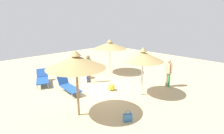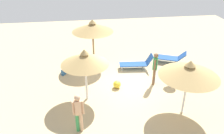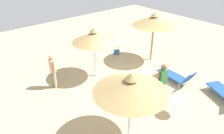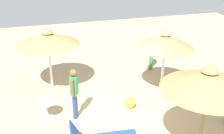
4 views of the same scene
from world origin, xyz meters
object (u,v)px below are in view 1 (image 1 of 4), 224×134
object	(u,v)px
side_table_round	(83,72)
parasol_umbrella_center	(110,45)
person_standing_near_right	(88,67)
beach_ball	(111,87)
parasol_umbrella_front	(143,56)
parasol_umbrella_near_left	(76,62)
lounge_chair_far_left	(68,85)
person_standing_far_right	(168,71)
handbag	(128,117)
lounge_chair_edge	(42,78)

from	to	relation	value
side_table_round	parasol_umbrella_center	bearing A→B (deg)	80.59
person_standing_near_right	beach_ball	world-z (taller)	person_standing_near_right
person_standing_near_right	beach_ball	xyz separation A→B (m)	(1.96, 0.10, -0.82)
parasol_umbrella_front	person_standing_near_right	xyz separation A→B (m)	(-3.51, -0.83, -1.09)
parasol_umbrella_near_left	lounge_chair_far_left	distance (m)	3.32
parasol_umbrella_center	person_standing_far_right	size ratio (longest dim) A/B	1.49
parasol_umbrella_center	handbag	size ratio (longest dim) A/B	5.13
parasol_umbrella_near_left	parasol_umbrella_front	bearing A→B (deg)	81.01
person_standing_near_right	side_table_round	bearing A→B (deg)	164.33
parasol_umbrella_front	handbag	size ratio (longest dim) A/B	5.23
parasol_umbrella_front	lounge_chair_far_left	bearing A→B (deg)	-139.79
parasol_umbrella_front	beach_ball	distance (m)	2.56
parasol_umbrella_near_left	parasol_umbrella_front	world-z (taller)	parasol_umbrella_near_left
person_standing_far_right	parasol_umbrella_center	bearing A→B (deg)	-173.31
parasol_umbrella_center	person_standing_far_right	distance (m)	4.60
person_standing_far_right	handbag	bearing A→B (deg)	-79.69
lounge_chair_edge	handbag	size ratio (longest dim) A/B	4.02
parasol_umbrella_front	person_standing_far_right	bearing A→B (deg)	79.88
parasol_umbrella_center	lounge_chair_edge	world-z (taller)	parasol_umbrella_center
lounge_chair_far_left	person_standing_far_right	distance (m)	5.82
side_table_round	beach_ball	bearing A→B (deg)	-3.09
parasol_umbrella_center	lounge_chair_edge	xyz separation A→B (m)	(-1.21, -4.61, -1.69)
parasol_umbrella_near_left	beach_ball	bearing A→B (deg)	108.80
lounge_chair_edge	side_table_round	world-z (taller)	lounge_chair_edge
parasol_umbrella_near_left	person_standing_near_right	distance (m)	4.24
lounge_chair_far_left	parasol_umbrella_center	bearing A→B (deg)	103.55
person_standing_near_right	side_table_round	size ratio (longest dim) A/B	2.81
parasol_umbrella_center	side_table_round	size ratio (longest dim) A/B	3.98
handbag	parasol_umbrella_front	bearing A→B (deg)	115.70
parasol_umbrella_center	side_table_round	xyz separation A→B (m)	(-0.35, -2.13, -1.63)
person_standing_far_right	person_standing_near_right	distance (m)	4.85
person_standing_far_right	parasol_umbrella_near_left	bearing A→B (deg)	-99.41
handbag	side_table_round	world-z (taller)	side_table_round
handbag	parasol_umbrella_near_left	bearing A→B (deg)	-148.03
parasol_umbrella_near_left	side_table_round	size ratio (longest dim) A/B	4.41
parasol_umbrella_near_left	lounge_chair_edge	distance (m)	5.12
lounge_chair_edge	handbag	xyz separation A→B (m)	(6.48, 0.56, -0.20)
lounge_chair_far_left	beach_ball	xyz separation A→B (m)	(1.52, 1.86, -0.18)
parasol_umbrella_near_left	person_standing_near_right	bearing A→B (deg)	136.66
handbag	side_table_round	size ratio (longest dim) A/B	0.78
handbag	person_standing_near_right	bearing A→B (deg)	160.55
lounge_chair_edge	person_standing_far_right	world-z (taller)	person_standing_far_right
parasol_umbrella_center	side_table_round	bearing A→B (deg)	-99.41
lounge_chair_far_left	person_standing_far_right	bearing A→B (deg)	53.64
parasol_umbrella_near_left	parasol_umbrella_center	world-z (taller)	parasol_umbrella_near_left
beach_ball	lounge_chair_far_left	bearing A→B (deg)	-129.25
parasol_umbrella_front	side_table_round	xyz separation A→B (m)	(-4.42, -0.58, -1.67)
parasol_umbrella_front	lounge_chair_far_left	size ratio (longest dim) A/B	1.31
parasol_umbrella_front	person_standing_near_right	bearing A→B (deg)	-166.60
person_standing_near_right	parasol_umbrella_center	bearing A→B (deg)	103.13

